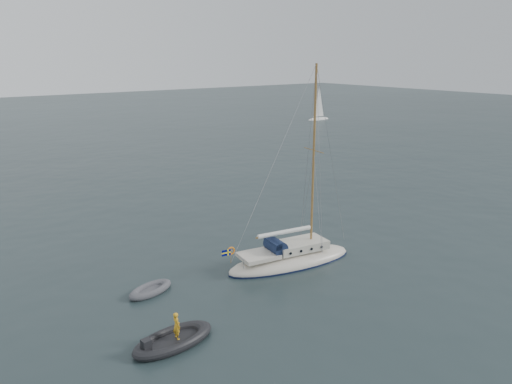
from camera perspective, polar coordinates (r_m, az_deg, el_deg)
ground at (r=31.76m, az=0.83°, el=-8.77°), size 300.00×300.00×0.00m
sailboat at (r=32.23m, az=3.98°, el=-6.52°), size 9.21×2.76×13.11m
dinghy at (r=29.35m, az=-11.97°, el=-10.88°), size 2.87×1.29×0.41m
rib at (r=24.48m, az=-9.48°, el=-16.28°), size 4.19×1.91×1.56m
distant_yacht_b at (r=103.89m, az=7.20°, el=9.96°), size 5.68×3.03×7.52m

